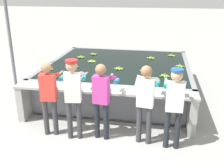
# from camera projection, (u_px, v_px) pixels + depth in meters

# --- Properties ---
(ground_plane) EXTENTS (80.00, 80.00, 0.00)m
(ground_plane) POSITION_uv_depth(u_px,v_px,m) (101.00, 130.00, 5.84)
(ground_plane) COLOR #999993
(ground_plane) RESTS_ON ground
(wash_tank) EXTENTS (4.08, 3.84, 0.90)m
(wash_tank) POSITION_uv_depth(u_px,v_px,m) (118.00, 78.00, 7.86)
(wash_tank) COLOR gray
(wash_tank) RESTS_ON ground
(work_ledge) EXTENTS (4.08, 0.45, 0.90)m
(work_ledge) POSITION_uv_depth(u_px,v_px,m) (103.00, 100.00, 5.83)
(work_ledge) COLOR #9E9E99
(work_ledge) RESTS_ON ground
(worker_0) EXTENTS (0.47, 0.73, 1.61)m
(worker_0) POSITION_uv_depth(u_px,v_px,m) (49.00, 92.00, 5.40)
(worker_0) COLOR #38383D
(worker_0) RESTS_ON ground
(worker_1) EXTENTS (0.47, 0.74, 1.70)m
(worker_1) POSITION_uv_depth(u_px,v_px,m) (73.00, 92.00, 5.23)
(worker_1) COLOR #38383D
(worker_1) RESTS_ON ground
(worker_2) EXTENTS (0.47, 0.73, 1.62)m
(worker_2) POSITION_uv_depth(u_px,v_px,m) (102.00, 95.00, 5.25)
(worker_2) COLOR #1E2328
(worker_2) RESTS_ON ground
(worker_3) EXTENTS (0.46, 0.73, 1.63)m
(worker_3) POSITION_uv_depth(u_px,v_px,m) (146.00, 98.00, 5.08)
(worker_3) COLOR #38383D
(worker_3) RESTS_ON ground
(worker_4) EXTENTS (0.41, 0.72, 1.63)m
(worker_4) POSITION_uv_depth(u_px,v_px,m) (174.00, 101.00, 4.91)
(worker_4) COLOR #1E2328
(worker_4) RESTS_ON ground
(banana_bunch_floating_0) EXTENTS (0.28, 0.28, 0.08)m
(banana_bunch_floating_0) POSITION_uv_depth(u_px,v_px,m) (172.00, 56.00, 8.55)
(banana_bunch_floating_0) COLOR #7FAD33
(banana_bunch_floating_0) RESTS_ON wash_tank
(banana_bunch_floating_1) EXTENTS (0.28, 0.28, 0.08)m
(banana_bunch_floating_1) POSITION_uv_depth(u_px,v_px,m) (119.00, 69.00, 7.16)
(banana_bunch_floating_1) COLOR #7FAD33
(banana_bunch_floating_1) RESTS_ON wash_tank
(banana_bunch_floating_2) EXTENTS (0.28, 0.28, 0.08)m
(banana_bunch_floating_2) POSITION_uv_depth(u_px,v_px,m) (74.00, 67.00, 7.31)
(banana_bunch_floating_2) COLOR #8CB738
(banana_bunch_floating_2) RESTS_ON wash_tank
(banana_bunch_floating_3) EXTENTS (0.27, 0.28, 0.08)m
(banana_bunch_floating_3) POSITION_uv_depth(u_px,v_px,m) (93.00, 54.00, 8.74)
(banana_bunch_floating_3) COLOR #75A333
(banana_bunch_floating_3) RESTS_ON wash_tank
(banana_bunch_floating_4) EXTENTS (0.27, 0.28, 0.08)m
(banana_bunch_floating_4) POSITION_uv_depth(u_px,v_px,m) (92.00, 61.00, 7.87)
(banana_bunch_floating_4) COLOR #9EC642
(banana_bunch_floating_4) RESTS_ON wash_tank
(banana_bunch_floating_5) EXTENTS (0.27, 0.28, 0.08)m
(banana_bunch_floating_5) POSITION_uv_depth(u_px,v_px,m) (151.00, 58.00, 8.26)
(banana_bunch_floating_5) COLOR #93BC3D
(banana_bunch_floating_5) RESTS_ON wash_tank
(banana_bunch_floating_6) EXTENTS (0.28, 0.27, 0.08)m
(banana_bunch_floating_6) POSITION_uv_depth(u_px,v_px,m) (81.00, 57.00, 8.36)
(banana_bunch_floating_6) COLOR #8CB738
(banana_bunch_floating_6) RESTS_ON wash_tank
(banana_bunch_floating_7) EXTENTS (0.28, 0.27, 0.08)m
(banana_bunch_floating_7) POSITION_uv_depth(u_px,v_px,m) (180.00, 66.00, 7.38)
(banana_bunch_floating_7) COLOR #75A333
(banana_bunch_floating_7) RESTS_ON wash_tank
(banana_bunch_floating_8) EXTENTS (0.28, 0.27, 0.08)m
(banana_bunch_floating_8) POSITION_uv_depth(u_px,v_px,m) (165.00, 76.00, 6.56)
(banana_bunch_floating_8) COLOR #7FAD33
(banana_bunch_floating_8) RESTS_ON wash_tank
(banana_bunch_floating_9) EXTENTS (0.27, 0.27, 0.08)m
(banana_bunch_floating_9) POSITION_uv_depth(u_px,v_px,m) (150.00, 78.00, 6.37)
(banana_bunch_floating_9) COLOR #8CB738
(banana_bunch_floating_9) RESTS_ON wash_tank
(banana_bunch_floating_10) EXTENTS (0.28, 0.27, 0.08)m
(banana_bunch_floating_10) POSITION_uv_depth(u_px,v_px,m) (145.00, 71.00, 6.95)
(banana_bunch_floating_10) COLOR #7FAD33
(banana_bunch_floating_10) RESTS_ON wash_tank
(banana_bunch_floating_11) EXTENTS (0.28, 0.27, 0.08)m
(banana_bunch_floating_11) POSITION_uv_depth(u_px,v_px,m) (98.00, 76.00, 6.58)
(banana_bunch_floating_11) COLOR #75A333
(banana_bunch_floating_11) RESTS_ON wash_tank
(banana_bunch_floating_12) EXTENTS (0.28, 0.27, 0.08)m
(banana_bunch_floating_12) POSITION_uv_depth(u_px,v_px,m) (49.00, 69.00, 7.11)
(banana_bunch_floating_12) COLOR #7FAD33
(banana_bunch_floating_12) RESTS_ON wash_tank
(knife_0) EXTENTS (0.22, 0.31, 0.02)m
(knife_0) POSITION_uv_depth(u_px,v_px,m) (47.00, 85.00, 5.96)
(knife_0) COLOR silver
(knife_0) RESTS_ON work_ledge
(support_post_left) EXTENTS (0.09, 0.09, 3.20)m
(support_post_left) POSITION_uv_depth(u_px,v_px,m) (10.00, 41.00, 7.27)
(support_post_left) COLOR slate
(support_post_left) RESTS_ON ground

